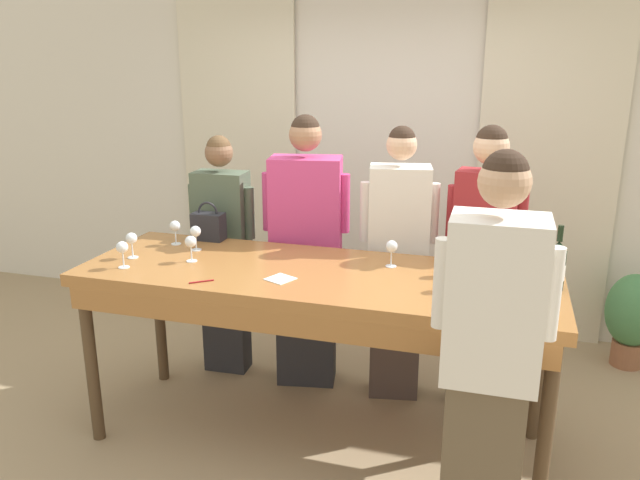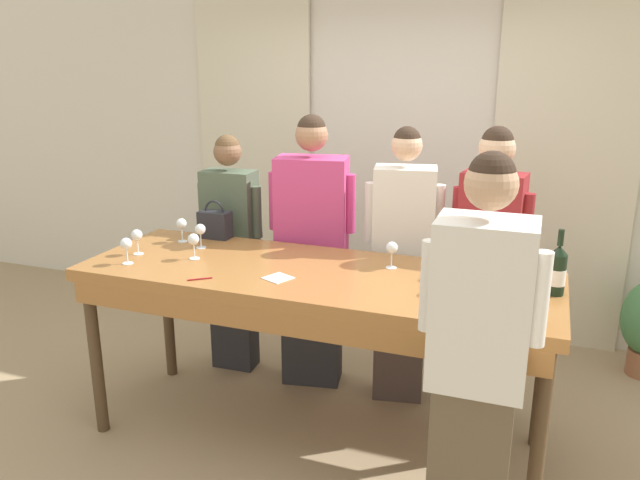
{
  "view_description": "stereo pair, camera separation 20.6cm",
  "coord_description": "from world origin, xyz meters",
  "px_view_note": "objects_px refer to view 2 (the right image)",
  "views": [
    {
      "loc": [
        0.94,
        -3.04,
        2.14
      ],
      "look_at": [
        0.0,
        0.09,
        1.18
      ],
      "focal_mm": 35.0,
      "sensor_mm": 36.0,
      "label": 1
    },
    {
      "loc": [
        1.13,
        -2.98,
        2.14
      ],
      "look_at": [
        0.0,
        0.09,
        1.18
      ],
      "focal_mm": 35.0,
      "sensor_mm": 36.0,
      "label": 2
    }
  ],
  "objects_px": {
    "wine_glass_back_left": "(501,252)",
    "guest_olive_jacket": "(232,251)",
    "wine_glass_front_right": "(516,281)",
    "wine_glass_center_left": "(392,249)",
    "wine_glass_near_host": "(126,245)",
    "wine_glass_by_bottle": "(193,240)",
    "wine_glass_back_right": "(200,230)",
    "wine_glass_front_left": "(490,274)",
    "wine_glass_center_mid": "(470,268)",
    "guest_cream_sweater": "(402,265)",
    "wine_glass_by_handbag": "(452,258)",
    "wine_glass_center_right": "(181,225)",
    "guest_striped_shirt": "(487,268)",
    "handbag": "(215,224)",
    "wine_bottle": "(557,271)",
    "guest_pink_top": "(312,253)",
    "wine_glass_back_mid": "(137,236)",
    "tasting_bar": "(313,288)",
    "host_pouring": "(477,370)",
    "wine_glass_front_mid": "(453,272)"
  },
  "relations": [
    {
      "from": "wine_glass_center_left",
      "to": "guest_cream_sweater",
      "type": "bearing_deg",
      "value": 94.71
    },
    {
      "from": "wine_glass_back_left",
      "to": "wine_glass_front_right",
      "type": "bearing_deg",
      "value": -76.86
    },
    {
      "from": "wine_glass_front_left",
      "to": "guest_cream_sweater",
      "type": "bearing_deg",
      "value": 130.35
    },
    {
      "from": "wine_glass_front_right",
      "to": "wine_glass_center_left",
      "type": "distance_m",
      "value": 0.73
    },
    {
      "from": "wine_glass_by_bottle",
      "to": "guest_pink_top",
      "type": "distance_m",
      "value": 0.85
    },
    {
      "from": "wine_glass_front_left",
      "to": "wine_glass_center_mid",
      "type": "distance_m",
      "value": 0.11
    },
    {
      "from": "wine_glass_back_right",
      "to": "guest_olive_jacket",
      "type": "relative_size",
      "value": 0.09
    },
    {
      "from": "wine_glass_by_bottle",
      "to": "wine_glass_front_mid",
      "type": "bearing_deg",
      "value": -1.13
    },
    {
      "from": "wine_glass_by_handbag",
      "to": "guest_striped_shirt",
      "type": "bearing_deg",
      "value": 73.93
    },
    {
      "from": "wine_glass_front_left",
      "to": "wine_glass_back_left",
      "type": "xyz_separation_m",
      "value": [
        0.02,
        0.37,
        0.0
      ]
    },
    {
      "from": "wine_glass_front_right",
      "to": "wine_glass_front_left",
      "type": "bearing_deg",
      "value": 153.69
    },
    {
      "from": "wine_glass_back_left",
      "to": "guest_cream_sweater",
      "type": "distance_m",
      "value": 0.72
    },
    {
      "from": "handbag",
      "to": "wine_glass_front_right",
      "type": "distance_m",
      "value": 1.93
    },
    {
      "from": "wine_glass_front_left",
      "to": "wine_glass_back_right",
      "type": "height_order",
      "value": "same"
    },
    {
      "from": "wine_glass_center_right",
      "to": "guest_striped_shirt",
      "type": "height_order",
      "value": "guest_striped_shirt"
    },
    {
      "from": "wine_glass_front_left",
      "to": "host_pouring",
      "type": "bearing_deg",
      "value": -87.96
    },
    {
      "from": "tasting_bar",
      "to": "wine_glass_back_left",
      "type": "relative_size",
      "value": 17.22
    },
    {
      "from": "wine_glass_by_bottle",
      "to": "wine_glass_back_right",
      "type": "bearing_deg",
      "value": 110.36
    },
    {
      "from": "wine_glass_near_host",
      "to": "wine_glass_front_right",
      "type": "bearing_deg",
      "value": 3.96
    },
    {
      "from": "wine_glass_by_bottle",
      "to": "handbag",
      "type": "bearing_deg",
      "value": 103.51
    },
    {
      "from": "wine_glass_back_mid",
      "to": "wine_glass_center_left",
      "type": "bearing_deg",
      "value": 10.53
    },
    {
      "from": "tasting_bar",
      "to": "wine_glass_near_host",
      "type": "distance_m",
      "value": 1.07
    },
    {
      "from": "wine_glass_center_left",
      "to": "guest_striped_shirt",
      "type": "height_order",
      "value": "guest_striped_shirt"
    },
    {
      "from": "guest_olive_jacket",
      "to": "wine_bottle",
      "type": "bearing_deg",
      "value": -14.95
    },
    {
      "from": "guest_cream_sweater",
      "to": "host_pouring",
      "type": "distance_m",
      "value": 1.4
    },
    {
      "from": "wine_glass_center_right",
      "to": "wine_glass_back_mid",
      "type": "bearing_deg",
      "value": -108.31
    },
    {
      "from": "tasting_bar",
      "to": "guest_striped_shirt",
      "type": "xyz_separation_m",
      "value": [
        0.85,
        0.66,
        0.0
      ]
    },
    {
      "from": "wine_glass_center_right",
      "to": "host_pouring",
      "type": "height_order",
      "value": "host_pouring"
    },
    {
      "from": "wine_glass_back_right",
      "to": "guest_striped_shirt",
      "type": "distance_m",
      "value": 1.73
    },
    {
      "from": "wine_glass_by_bottle",
      "to": "guest_pink_top",
      "type": "relative_size",
      "value": 0.08
    },
    {
      "from": "wine_glass_front_left",
      "to": "guest_cream_sweater",
      "type": "height_order",
      "value": "guest_cream_sweater"
    },
    {
      "from": "tasting_bar",
      "to": "guest_pink_top",
      "type": "bearing_deg",
      "value": 111.4
    },
    {
      "from": "wine_glass_back_left",
      "to": "guest_olive_jacket",
      "type": "relative_size",
      "value": 0.09
    },
    {
      "from": "handbag",
      "to": "wine_glass_by_bottle",
      "type": "relative_size",
      "value": 1.64
    },
    {
      "from": "guest_striped_shirt",
      "to": "wine_glass_center_mid",
      "type": "bearing_deg",
      "value": -93.28
    },
    {
      "from": "wine_glass_center_right",
      "to": "wine_glass_near_host",
      "type": "relative_size",
      "value": 1.0
    },
    {
      "from": "wine_glass_back_mid",
      "to": "wine_glass_by_handbag",
      "type": "height_order",
      "value": "same"
    },
    {
      "from": "wine_glass_by_handbag",
      "to": "guest_pink_top",
      "type": "bearing_deg",
      "value": 152.89
    },
    {
      "from": "wine_glass_by_handbag",
      "to": "guest_olive_jacket",
      "type": "distance_m",
      "value": 1.66
    },
    {
      "from": "wine_glass_center_right",
      "to": "guest_pink_top",
      "type": "xyz_separation_m",
      "value": [
        0.71,
        0.4,
        -0.23
      ]
    },
    {
      "from": "wine_bottle",
      "to": "guest_olive_jacket",
      "type": "distance_m",
      "value": 2.16
    },
    {
      "from": "guest_olive_jacket",
      "to": "handbag",
      "type": "bearing_deg",
      "value": -83.81
    },
    {
      "from": "wine_glass_by_handbag",
      "to": "guest_cream_sweater",
      "type": "bearing_deg",
      "value": 126.68
    },
    {
      "from": "wine_glass_front_right",
      "to": "wine_glass_by_handbag",
      "type": "bearing_deg",
      "value": 143.51
    },
    {
      "from": "tasting_bar",
      "to": "wine_glass_by_handbag",
      "type": "height_order",
      "value": "wine_glass_by_handbag"
    },
    {
      "from": "tasting_bar",
      "to": "wine_glass_front_right",
      "type": "xyz_separation_m",
      "value": [
        1.04,
        -0.08,
        0.2
      ]
    },
    {
      "from": "wine_glass_back_mid",
      "to": "guest_striped_shirt",
      "type": "xyz_separation_m",
      "value": [
        1.93,
        0.72,
        -0.2
      ]
    },
    {
      "from": "wine_bottle",
      "to": "guest_striped_shirt",
      "type": "relative_size",
      "value": 0.18
    },
    {
      "from": "tasting_bar",
      "to": "wine_glass_near_host",
      "type": "bearing_deg",
      "value": -167.64
    },
    {
      "from": "wine_glass_front_right",
      "to": "wine_glass_by_bottle",
      "type": "height_order",
      "value": "same"
    }
  ]
}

